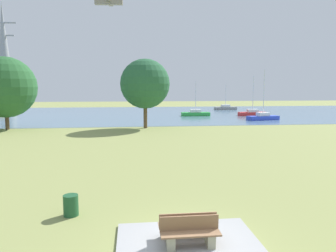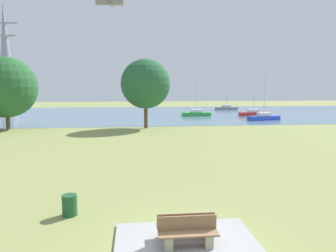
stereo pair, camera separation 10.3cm
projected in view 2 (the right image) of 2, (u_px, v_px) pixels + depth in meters
The scene contains 14 objects.
ground_plane at pixel (149, 137), 31.55m from camera, with size 160.00×160.00×0.00m, color #8C9351.
concrete_pad at pixel (186, 244), 9.84m from camera, with size 4.40×3.20×0.10m, color #9F9F9F.
bench_facing_water at pixel (185, 227), 10.05m from camera, with size 1.80×0.48×0.89m.
bench_facing_inland at pixel (188, 235), 9.52m from camera, with size 1.80×0.48×0.89m.
litter_bin at pixel (70, 205), 12.10m from camera, with size 0.56×0.56×0.80m, color #1E512D.
water_surface at pixel (142, 114), 59.18m from camera, with size 140.00×40.00×0.02m, color slate.
sailboat_blue at pixel (264, 117), 47.53m from camera, with size 5.00×2.42×7.43m.
sailboat_gray at pixel (226, 108), 69.38m from camera, with size 4.96×2.13×5.54m.
sailboat_green at pixel (196, 113), 54.38m from camera, with size 4.81×1.53×5.85m.
sailboat_red at pixel (253, 113), 54.81m from camera, with size 4.80×1.51×6.80m.
tree_west_near at pixel (6, 87), 36.45m from camera, with size 6.96×6.96×8.34m.
tree_east_far at pixel (146, 84), 37.60m from camera, with size 5.85×5.85×8.18m.
electricity_pylon at pixel (6, 55), 78.48m from camera, with size 6.40×4.40×25.55m.
light_aircraft at pixel (110, 2), 73.79m from camera, with size 6.47×8.46×2.10m.
Camera 2 is at (-1.59, -9.21, 4.84)m, focal length 34.16 mm.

